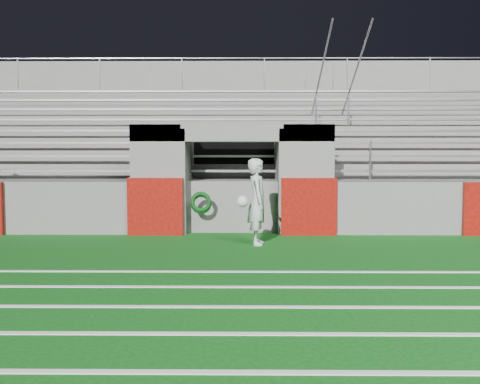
{
  "coord_description": "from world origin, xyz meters",
  "views": [
    {
      "loc": [
        0.31,
        -9.51,
        1.89
      ],
      "look_at": [
        0.2,
        1.8,
        1.1
      ],
      "focal_mm": 40.0,
      "sensor_mm": 36.0,
      "label": 1
    }
  ],
  "objects": [
    {
      "name": "ground",
      "position": [
        0.0,
        0.0,
        0.0
      ],
      "size": [
        90.0,
        90.0,
        0.0
      ],
      "primitive_type": "plane",
      "color": "#0C4B11",
      "rests_on": "ground"
    },
    {
      "name": "field_markings",
      "position": [
        0.0,
        -5.0,
        0.01
      ],
      "size": [
        28.0,
        8.09,
        0.01
      ],
      "color": "white",
      "rests_on": "ground"
    },
    {
      "name": "stadium_structure",
      "position": [
        0.0,
        7.97,
        1.49
      ],
      "size": [
        26.0,
        8.48,
        5.42
      ],
      "color": "#615E5C",
      "rests_on": "ground"
    },
    {
      "name": "goalkeeper_with_ball",
      "position": [
        0.56,
        1.66,
        0.91
      ],
      "size": [
        0.66,
        0.73,
        1.82
      ],
      "color": "silver",
      "rests_on": "ground"
    },
    {
      "name": "hose_coil",
      "position": [
        -0.73,
        2.93,
        0.77
      ],
      "size": [
        0.49,
        0.14,
        0.53
      ],
      "color": "#0C3D13",
      "rests_on": "ground"
    }
  ]
}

